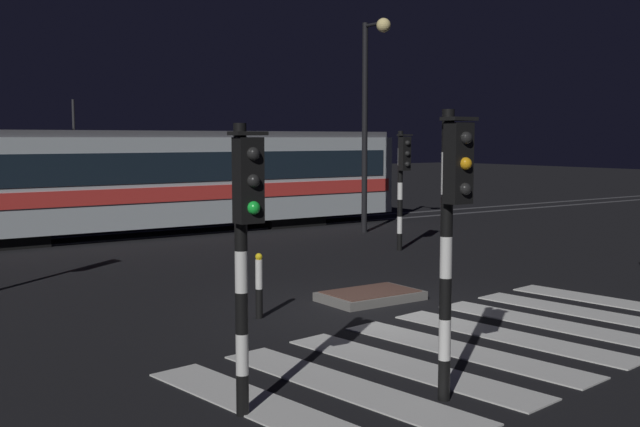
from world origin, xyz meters
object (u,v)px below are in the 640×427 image
Objects in this scene: bollard_island_edge at (259,286)px; tram at (157,179)px; street_lamp_trackside_right at (370,98)px; traffic_light_corner_near_left at (245,226)px; traffic_light_kerb_mid_left at (452,211)px; traffic_light_corner_far_right at (402,172)px.

tram is at bearing 74.93° from bollard_island_edge.
street_lamp_trackside_right reaches higher than bollard_island_edge.
street_lamp_trackside_right reaches higher than traffic_light_corner_near_left.
traffic_light_kerb_mid_left is 16.89m from tram.
traffic_light_corner_near_left is 16.61m from tram.
traffic_light_corner_near_left is 0.18× the size of tram.
street_lamp_trackside_right is 7.15m from tram.
traffic_light_kerb_mid_left is 0.50× the size of street_lamp_trackside_right.
bollard_island_edge is (-8.80, -8.11, -3.71)m from street_lamp_trackside_right.
traffic_light_kerb_mid_left is 3.02× the size of bollard_island_edge.
tram is at bearing 78.21° from traffic_light_kerb_mid_left.
street_lamp_trackside_right reaches higher than tram.
street_lamp_trackside_right is (1.68, 3.53, 2.15)m from traffic_light_corner_far_right.
traffic_light_corner_near_left reaches higher than bollard_island_edge.
traffic_light_corner_near_left is at bearing -109.73° from tram.
street_lamp_trackside_right is at bearing 42.67° from bollard_island_edge.
traffic_light_corner_far_right is at bearing -60.78° from tram.
street_lamp_trackside_right is at bearing 64.53° from traffic_light_corner_far_right.
traffic_light_corner_far_right is at bearing 32.78° from bollard_island_edge.
street_lamp_trackside_right is (9.10, 12.95, 2.06)m from traffic_light_kerb_mid_left.
bollard_island_edge is at bearing -105.07° from tram.
traffic_light_corner_far_right is 0.96× the size of traffic_light_kerb_mid_left.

